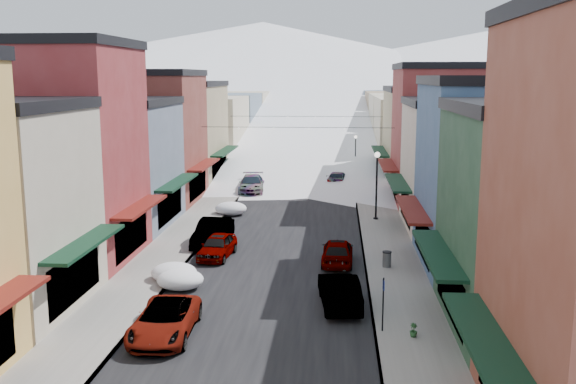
% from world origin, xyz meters
% --- Properties ---
extents(road, '(10.00, 160.00, 0.01)m').
position_xyz_m(road, '(0.00, 60.00, 0.01)').
color(road, black).
rests_on(road, ground).
extents(sidewalk_left, '(3.20, 160.00, 0.15)m').
position_xyz_m(sidewalk_left, '(-6.60, 60.00, 0.07)').
color(sidewalk_left, gray).
rests_on(sidewalk_left, ground).
extents(sidewalk_right, '(3.20, 160.00, 0.15)m').
position_xyz_m(sidewalk_right, '(6.60, 60.00, 0.07)').
color(sidewalk_right, gray).
rests_on(sidewalk_right, ground).
extents(curb_left, '(0.10, 160.00, 0.15)m').
position_xyz_m(curb_left, '(-5.05, 60.00, 0.07)').
color(curb_left, slate).
rests_on(curb_left, ground).
extents(curb_right, '(0.10, 160.00, 0.15)m').
position_xyz_m(curb_right, '(5.05, 60.00, 0.07)').
color(curb_right, slate).
rests_on(curb_right, ground).
extents(bldg_l_brick_near, '(12.30, 8.20, 12.50)m').
position_xyz_m(bldg_l_brick_near, '(-13.69, 20.50, 6.26)').
color(bldg_l_brick_near, maroon).
rests_on(bldg_l_brick_near, ground).
extents(bldg_l_grayblue, '(11.30, 9.20, 9.00)m').
position_xyz_m(bldg_l_grayblue, '(-13.19, 29.00, 4.51)').
color(bldg_l_grayblue, slate).
rests_on(bldg_l_grayblue, ground).
extents(bldg_l_brick_far, '(13.30, 9.20, 11.00)m').
position_xyz_m(bldg_l_brick_far, '(-14.19, 38.00, 5.51)').
color(bldg_l_brick_far, maroon).
rests_on(bldg_l_brick_far, ground).
extents(bldg_l_tan, '(11.30, 11.20, 10.00)m').
position_xyz_m(bldg_l_tan, '(-13.19, 48.00, 5.01)').
color(bldg_l_tan, '#988763').
rests_on(bldg_l_tan, ground).
extents(bldg_r_blue, '(11.30, 9.20, 10.50)m').
position_xyz_m(bldg_r_blue, '(13.19, 21.00, 5.26)').
color(bldg_r_blue, '#395981').
rests_on(bldg_r_blue, ground).
extents(bldg_r_cream, '(12.30, 9.20, 9.00)m').
position_xyz_m(bldg_r_cream, '(13.69, 30.00, 4.51)').
color(bldg_r_cream, beige).
rests_on(bldg_r_cream, ground).
extents(bldg_r_brick_far, '(13.30, 9.20, 11.50)m').
position_xyz_m(bldg_r_brick_far, '(14.19, 39.00, 5.76)').
color(bldg_r_brick_far, maroon).
rests_on(bldg_r_brick_far, ground).
extents(bldg_r_tan, '(11.30, 11.20, 9.50)m').
position_xyz_m(bldg_r_tan, '(13.19, 49.00, 4.76)').
color(bldg_r_tan, tan).
rests_on(bldg_r_tan, ground).
extents(distant_blocks, '(34.00, 55.00, 8.00)m').
position_xyz_m(distant_blocks, '(0.00, 83.00, 4.00)').
color(distant_blocks, gray).
rests_on(distant_blocks, ground).
extents(mountain_ridge, '(670.00, 340.00, 34.00)m').
position_xyz_m(mountain_ridge, '(-19.47, 277.18, 14.36)').
color(mountain_ridge, silver).
rests_on(mountain_ridge, ground).
extents(overhead_cables, '(16.40, 15.04, 0.04)m').
position_xyz_m(overhead_cables, '(0.00, 47.50, 6.20)').
color(overhead_cables, black).
rests_on(overhead_cables, ground).
extents(car_white_suv, '(2.43, 5.04, 1.38)m').
position_xyz_m(car_white_suv, '(-3.50, 10.07, 0.69)').
color(car_white_suv, silver).
rests_on(car_white_suv, ground).
extents(car_silver_sedan, '(2.02, 4.18, 1.38)m').
position_xyz_m(car_silver_sedan, '(-3.50, 21.66, 0.69)').
color(car_silver_sedan, gray).
rests_on(car_silver_sedan, ground).
extents(car_dark_hatch, '(2.00, 5.04, 1.63)m').
position_xyz_m(car_dark_hatch, '(-4.30, 24.41, 0.82)').
color(car_dark_hatch, black).
rests_on(car_dark_hatch, ground).
extents(car_silver_wagon, '(2.65, 5.64, 1.59)m').
position_xyz_m(car_silver_wagon, '(-4.30, 42.81, 0.80)').
color(car_silver_wagon, gray).
rests_on(car_silver_wagon, ground).
extents(car_green_sedan, '(2.15, 4.79, 1.53)m').
position_xyz_m(car_green_sedan, '(3.59, 14.09, 0.76)').
color(car_green_sedan, black).
rests_on(car_green_sedan, ground).
extents(car_gray_suv, '(1.85, 4.35, 1.47)m').
position_xyz_m(car_gray_suv, '(3.50, 20.90, 0.73)').
color(car_gray_suv, gray).
rests_on(car_gray_suv, ground).
extents(car_black_sedan, '(2.47, 4.84, 1.35)m').
position_xyz_m(car_black_sedan, '(3.50, 47.45, 0.67)').
color(car_black_sedan, black).
rests_on(car_black_sedan, ground).
extents(car_lane_silver, '(2.00, 4.05, 1.33)m').
position_xyz_m(car_lane_silver, '(-1.75, 50.46, 0.66)').
color(car_lane_silver, '#989A9F').
rests_on(car_lane_silver, ground).
extents(car_lane_white, '(3.16, 5.92, 1.58)m').
position_xyz_m(car_lane_white, '(2.17, 63.58, 0.79)').
color(car_lane_white, silver).
rests_on(car_lane_white, ground).
extents(parking_sign, '(0.06, 0.31, 2.27)m').
position_xyz_m(parking_sign, '(5.35, 10.96, 1.48)').
color(parking_sign, black).
rests_on(parking_sign, sidewalk_right).
extents(trash_can, '(0.51, 0.51, 0.86)m').
position_xyz_m(trash_can, '(6.20, 20.05, 0.59)').
color(trash_can, slate).
rests_on(trash_can, sidewalk_right).
extents(streetlamp_near, '(0.41, 0.41, 4.95)m').
position_xyz_m(streetlamp_near, '(6.29, 32.03, 3.27)').
color(streetlamp_near, black).
rests_on(streetlamp_near, sidewalk_right).
extents(streetlamp_far, '(0.34, 0.34, 4.05)m').
position_xyz_m(streetlamp_far, '(5.38, 55.00, 2.70)').
color(streetlamp_far, black).
rests_on(streetlamp_far, sidewalk_right).
extents(planter_far, '(0.43, 0.43, 0.56)m').
position_xyz_m(planter_far, '(6.55, 10.43, 0.43)').
color(planter_far, '#255127').
rests_on(planter_far, sidewalk_right).
extents(snow_pile_near, '(2.34, 2.64, 0.99)m').
position_xyz_m(snow_pile_near, '(-4.28, 16.01, 0.47)').
color(snow_pile_near, white).
rests_on(snow_pile_near, ground).
extents(snow_pile_mid, '(2.36, 2.65, 1.00)m').
position_xyz_m(snow_pile_mid, '(-4.88, 17.11, 0.48)').
color(snow_pile_mid, white).
rests_on(snow_pile_mid, ground).
extents(snow_pile_far, '(2.41, 2.68, 1.02)m').
position_xyz_m(snow_pile_far, '(-4.61, 33.34, 0.49)').
color(snow_pile_far, white).
rests_on(snow_pile_far, ground).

